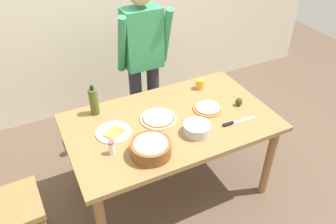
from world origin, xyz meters
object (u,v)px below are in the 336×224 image
pizza_raw_on_board (158,118)px  popcorn_bowl (151,147)px  pizza_cooked_on_tray (208,108)px  olive_oil_bottle (94,101)px  person_cook (143,57)px  chef_knife (235,122)px  cup_orange (200,84)px  dining_table (171,130)px  salt_shaker (112,147)px  avocado (239,102)px  mixing_bowl_steel (197,129)px  plate_with_slice (114,132)px

pizza_raw_on_board → popcorn_bowl: bearing=-121.9°
pizza_cooked_on_tray → olive_oil_bottle: size_ratio=0.96×
person_cook → chef_knife: bearing=-71.4°
olive_oil_bottle → cup_orange: bearing=-2.7°
person_cook → pizza_raw_on_board: 0.74m
pizza_cooked_on_tray → chef_knife: 0.27m
dining_table → salt_shaker: 0.56m
pizza_raw_on_board → olive_oil_bottle: (-0.42, 0.29, 0.10)m
chef_knife → avocado: size_ratio=4.15×
olive_oil_bottle → chef_knife: olive_oil_bottle is taller
popcorn_bowl → mixing_bowl_steel: (0.39, 0.06, -0.02)m
plate_with_slice → dining_table: bearing=-6.4°
mixing_bowl_steel → salt_shaker: salt_shaker is taller
pizza_cooked_on_tray → cup_orange: cup_orange is taller
avocado → pizza_cooked_on_tray: bearing=165.3°
olive_oil_bottle → pizza_cooked_on_tray: bearing=-22.5°
dining_table → mixing_bowl_steel: mixing_bowl_steel is taller
pizza_raw_on_board → cup_orange: size_ratio=3.36×
cup_orange → salt_shaker: 1.07m
pizza_raw_on_board → pizza_cooked_on_tray: (0.42, -0.05, 0.00)m
popcorn_bowl → olive_oil_bottle: (-0.21, 0.63, 0.05)m
chef_knife → olive_oil_bottle: bearing=147.2°
plate_with_slice → pizza_cooked_on_tray: bearing=-3.1°
mixing_bowl_steel → avocado: mixing_bowl_steel is taller
plate_with_slice → cup_orange: cup_orange is taller
salt_shaker → cup_orange: bearing=25.5°
person_cook → popcorn_bowl: 1.11m
olive_oil_bottle → avocado: size_ratio=3.66×
chef_knife → avocado: (0.16, 0.18, 0.03)m
mixing_bowl_steel → cup_orange: (0.33, 0.53, 0.00)m
cup_orange → salt_shaker: size_ratio=0.80×
pizza_cooked_on_tray → popcorn_bowl: 0.69m
person_cook → pizza_raw_on_board: bearing=-104.1°
pizza_raw_on_board → avocado: avocado is taller
chef_knife → dining_table: bearing=150.4°
pizza_cooked_on_tray → olive_oil_bottle: (-0.84, 0.35, 0.10)m
mixing_bowl_steel → dining_table: bearing=115.9°
dining_table → avocado: size_ratio=22.86×
mixing_bowl_steel → cup_orange: size_ratio=2.35×
salt_shaker → pizza_raw_on_board: bearing=25.2°
popcorn_bowl → avocado: 0.91m
pizza_raw_on_board → chef_knife: (0.51, -0.30, -0.00)m
popcorn_bowl → person_cook: bearing=69.6°
pizza_raw_on_board → mixing_bowl_steel: 0.33m
mixing_bowl_steel → chef_knife: size_ratio=0.69×
pizza_cooked_on_tray → pizza_raw_on_board: bearing=173.0°
person_cook → olive_oil_bottle: 0.72m
plate_with_slice → popcorn_bowl: bearing=-64.0°
dining_table → plate_with_slice: 0.46m
person_cook → avocado: size_ratio=23.14×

